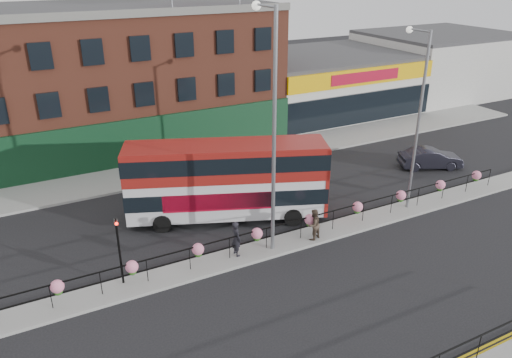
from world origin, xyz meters
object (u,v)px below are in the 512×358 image
pedestrian_a (236,238)px  pedestrian_b (314,225)px  car (430,158)px  lamp_column_west (271,114)px  double_decker_bus (227,174)px  lamp_column_east (417,107)px

pedestrian_a → pedestrian_b: pedestrian_a is taller
pedestrian_a → car: bearing=-78.9°
car → lamp_column_west: bearing=128.9°
double_decker_bus → car: size_ratio=2.45×
lamp_column_west → lamp_column_east: (9.11, 0.27, -0.93)m
car → lamp_column_west: 16.68m
double_decker_bus → car: double_decker_bus is taller
lamp_column_east → pedestrian_a: bearing=-178.7°
lamp_column_west → pedestrian_b: bearing=-11.7°
double_decker_bus → pedestrian_b: bearing=-57.5°
double_decker_bus → pedestrian_b: (2.76, -4.33, -1.70)m
pedestrian_b → lamp_column_east: size_ratio=0.17×
lamp_column_east → car: bearing=32.8°
double_decker_bus → lamp_column_east: (9.60, -3.59, 3.34)m
lamp_column_west → lamp_column_east: size_ratio=1.16×
double_decker_bus → lamp_column_west: (0.49, -3.86, 4.27)m
lamp_column_west → lamp_column_east: 9.16m
car → lamp_column_west: (-14.94, -4.02, 6.25)m
car → pedestrian_a: size_ratio=2.48×
car → pedestrian_b: 13.44m
lamp_column_east → pedestrian_b: bearing=-173.8°
double_decker_bus → lamp_column_west: bearing=-82.8°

